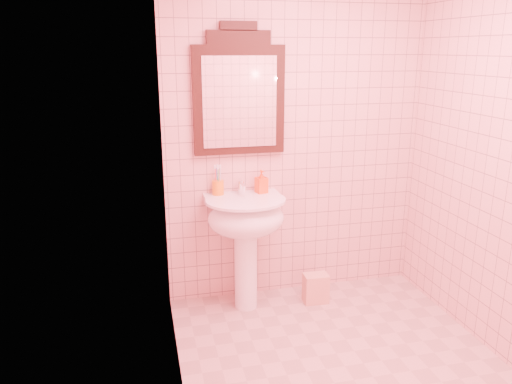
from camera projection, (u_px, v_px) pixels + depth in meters
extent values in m
plane|color=tan|center=(345.00, 366.00, 3.11)|extent=(2.20, 2.20, 0.00)
cube|color=#EAABA3|center=(295.00, 138.00, 3.79)|extent=(2.00, 0.02, 2.50)
cylinder|color=white|center=(246.00, 264.00, 3.73)|extent=(0.17, 0.17, 0.70)
ellipsoid|color=white|center=(246.00, 218.00, 3.61)|extent=(0.56, 0.46, 0.28)
cube|color=white|center=(241.00, 197.00, 3.74)|extent=(0.56, 0.15, 0.05)
cylinder|color=white|center=(246.00, 201.00, 3.58)|extent=(0.58, 0.58, 0.02)
cylinder|color=white|center=(241.00, 187.00, 3.72)|extent=(0.04, 0.04, 0.09)
cylinder|color=white|center=(243.00, 185.00, 3.65)|extent=(0.02, 0.10, 0.02)
cylinder|color=white|center=(244.00, 189.00, 3.61)|extent=(0.02, 0.02, 0.04)
cube|color=white|center=(241.00, 180.00, 3.71)|extent=(0.02, 0.07, 0.01)
cube|color=black|center=(239.00, 101.00, 3.59)|extent=(0.67, 0.05, 0.77)
cube|color=black|center=(239.00, 37.00, 3.47)|extent=(0.45, 0.05, 0.10)
cube|color=black|center=(238.00, 26.00, 3.44)|extent=(0.26, 0.05, 0.06)
cube|color=white|center=(240.00, 102.00, 3.56)|extent=(0.54, 0.01, 0.65)
cylinder|color=orange|center=(218.00, 188.00, 3.68)|extent=(0.09, 0.09, 0.11)
cylinder|color=silver|center=(221.00, 181.00, 3.67)|extent=(0.01, 0.01, 0.20)
cylinder|color=#338CD8|center=(217.00, 181.00, 3.68)|extent=(0.01, 0.01, 0.20)
cylinder|color=#E5334C|center=(215.00, 182.00, 3.66)|extent=(0.01, 0.01, 0.20)
cylinder|color=#3FBF59|center=(218.00, 182.00, 3.65)|extent=(0.01, 0.01, 0.20)
imported|color=#F04814|center=(261.00, 182.00, 3.72)|extent=(0.10, 0.10, 0.18)
cube|color=tan|center=(316.00, 288.00, 3.87)|extent=(0.19, 0.13, 0.23)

